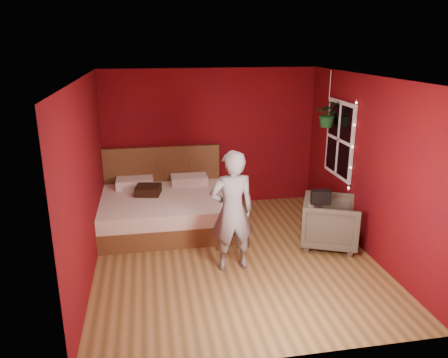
% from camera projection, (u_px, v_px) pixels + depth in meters
% --- Properties ---
extents(floor, '(4.50, 4.50, 0.00)m').
position_uv_depth(floor, '(234.00, 255.00, 6.52)').
color(floor, olive).
rests_on(floor, ground).
extents(room_walls, '(4.04, 4.54, 2.62)m').
position_uv_depth(room_walls, '(234.00, 146.00, 6.01)').
color(room_walls, '#670B0A').
rests_on(room_walls, ground).
extents(window, '(0.05, 0.97, 1.27)m').
position_uv_depth(window, '(339.00, 139.00, 7.24)').
color(window, white).
rests_on(window, room_walls).
extents(fairy_lights, '(0.04, 0.04, 1.45)m').
position_uv_depth(fairy_lights, '(352.00, 147.00, 6.74)').
color(fairy_lights, silver).
rests_on(fairy_lights, room_walls).
extents(bed, '(2.18, 1.86, 1.20)m').
position_uv_depth(bed, '(164.00, 207.00, 7.55)').
color(bed, brown).
rests_on(bed, ground).
extents(person, '(0.65, 0.45, 1.71)m').
position_uv_depth(person, '(232.00, 211.00, 5.91)').
color(person, gray).
rests_on(person, ground).
extents(armchair, '(1.10, 1.09, 0.77)m').
position_uv_depth(armchair, '(331.00, 222.00, 6.74)').
color(armchair, '#565444').
rests_on(armchair, ground).
extents(handbag, '(0.31, 0.20, 0.20)m').
position_uv_depth(handbag, '(321.00, 197.00, 6.41)').
color(handbag, black).
rests_on(handbag, armchair).
extents(throw_pillow, '(0.48, 0.48, 0.14)m').
position_uv_depth(throw_pillow, '(148.00, 190.00, 7.48)').
color(throw_pillow, black).
rests_on(throw_pillow, bed).
extents(hanging_plant, '(0.49, 0.46, 0.93)m').
position_uv_depth(hanging_plant, '(328.00, 114.00, 7.32)').
color(hanging_plant, silver).
rests_on(hanging_plant, room_walls).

